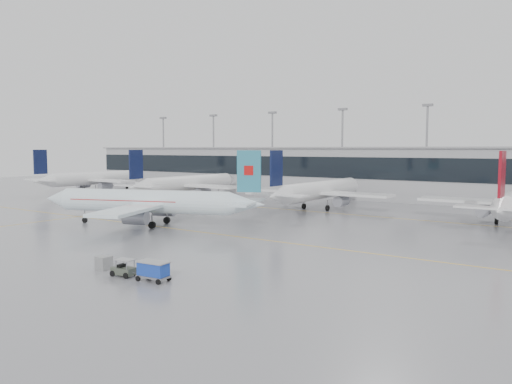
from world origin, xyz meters
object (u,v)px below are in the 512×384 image
Objects in this scene: baggage_tug at (124,270)px; baggage_cart at (153,270)px; gse_unit at (104,263)px; air_canada_jet at (152,202)px.

baggage_cart reaches higher than baggage_tug.
baggage_cart is at bearing -1.13° from gse_unit.
baggage_tug is 3.63m from baggage_cart.
air_canada_jet is at bearing 127.70° from gse_unit.
air_canada_jet is at bearing 130.77° from baggage_cart.
baggage_cart is (3.58, 0.36, 0.48)m from baggage_tug.
air_canada_jet reaches higher than baggage_cart.
baggage_tug is 1.12× the size of baggage_cart.
baggage_cart is 7.28m from gse_unit.
air_canada_jet reaches higher than gse_unit.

